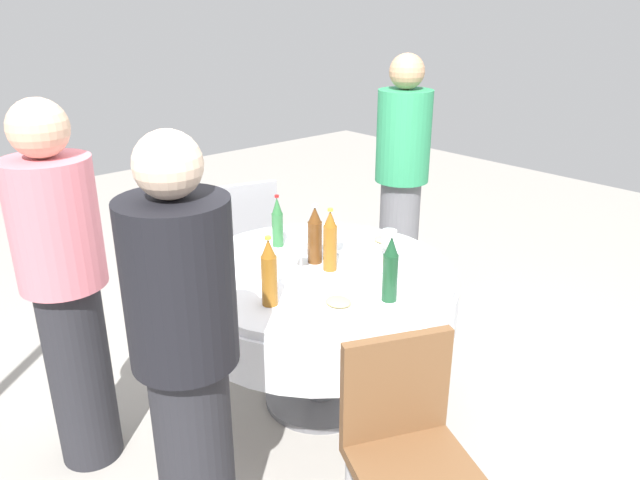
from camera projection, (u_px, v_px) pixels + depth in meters
name	position (u px, v px, depth m)	size (l,w,h in m)	color
ground_plane	(320.00, 399.00, 3.11)	(10.00, 10.00, 0.00)	gray
dining_table	(320.00, 297.00, 2.90)	(1.30, 1.30, 0.74)	white
bottle_brown_mid	(315.00, 236.00, 2.86)	(0.07, 0.07, 0.29)	#593314
bottle_amber_front	(330.00, 242.00, 2.78)	(0.06, 0.06, 0.30)	#8C5619
bottle_amber_west	(269.00, 273.00, 2.46)	(0.07, 0.07, 0.30)	#8C5619
bottle_green_near	(277.00, 223.00, 3.07)	(0.06, 0.06, 0.27)	#2D6B38
bottle_dark_green_outer	(390.00, 270.00, 2.49)	(0.07, 0.07, 0.30)	#194728
wine_glass_near	(202.00, 250.00, 2.80)	(0.06, 0.06, 0.15)	white
wine_glass_outer	(335.00, 232.00, 2.97)	(0.07, 0.07, 0.16)	white
wine_glass_left	(389.00, 238.00, 2.90)	(0.07, 0.07, 0.15)	white
wine_glass_far	(301.00, 250.00, 2.80)	(0.06, 0.06, 0.14)	white
plate_inner	(314.00, 239.00, 3.18)	(0.24, 0.24, 0.02)	white
plate_rear	(338.00, 305.00, 2.48)	(0.25, 0.25, 0.04)	white
plate_east	(383.00, 242.00, 3.13)	(0.22, 0.22, 0.04)	white
knife_front	(386.00, 272.00, 2.80)	(0.18, 0.02, 0.01)	silver
spoon_west	(255.00, 263.00, 2.90)	(0.18, 0.02, 0.01)	silver
person_mid	(66.00, 287.00, 2.44)	(0.34, 0.34, 1.60)	#26262B
person_front	(401.00, 179.00, 3.85)	(0.34, 0.34, 1.64)	slate
person_west	(187.00, 365.00, 1.92)	(0.34, 0.34, 1.59)	#26262B
chair_left	(243.00, 232.00, 3.92)	(0.50, 0.50, 0.87)	#99999E
chair_far	(406.00, 440.00, 2.05)	(0.53, 0.53, 0.87)	brown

